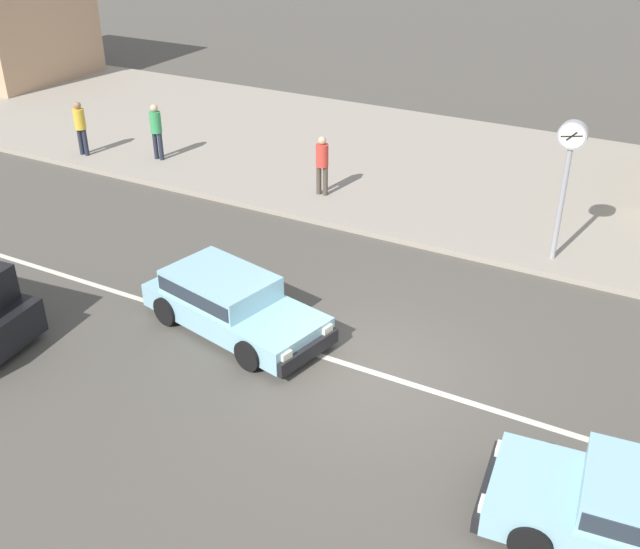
{
  "coord_description": "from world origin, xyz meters",
  "views": [
    {
      "loc": [
        4.56,
        -10.21,
        8.2
      ],
      "look_at": [
        -1.79,
        1.52,
        0.8
      ],
      "focal_mm": 42.0,
      "sensor_mm": 36.0,
      "label": 1
    }
  ],
  "objects": [
    {
      "name": "lane_centre_stripe",
      "position": [
        0.0,
        0.0,
        0.0
      ],
      "size": [
        50.4,
        0.14,
        0.01
      ],
      "primitive_type": "cube",
      "color": "silver",
      "rests_on": "ground"
    },
    {
      "name": "kerb_strip",
      "position": [
        0.0,
        10.07,
        0.07
      ],
      "size": [
        68.0,
        10.0,
        0.15
      ],
      "primitive_type": "cube",
      "color": "#9E9384",
      "rests_on": "ground"
    },
    {
      "name": "hatchback_pale_blue_4",
      "position": [
        -3.03,
        0.07,
        0.59
      ],
      "size": [
        4.15,
        2.39,
        1.1
      ],
      "color": "#93C6D6",
      "rests_on": "ground"
    },
    {
      "name": "pedestrian_by_shop",
      "position": [
        -4.47,
        6.59,
        1.11
      ],
      "size": [
        0.34,
        0.34,
        1.65
      ],
      "color": "#4C4238",
      "rests_on": "kerb_strip"
    },
    {
      "name": "pedestrian_mid_kerb",
      "position": [
        -10.19,
        6.65,
        1.15
      ],
      "size": [
        0.34,
        0.34,
        1.71
      ],
      "color": "#232838",
      "rests_on": "kerb_strip"
    },
    {
      "name": "ground_plane",
      "position": [
        0.0,
        0.0,
        0.0
      ],
      "size": [
        160.0,
        160.0,
        0.0
      ],
      "primitive_type": "plane",
      "color": "#544F47"
    },
    {
      "name": "pedestrian_near_clock",
      "position": [
        -12.49,
        5.85,
        1.13
      ],
      "size": [
        0.34,
        0.34,
        1.68
      ],
      "color": "#232838",
      "rests_on": "kerb_strip"
    },
    {
      "name": "hatchback_pale_blue_0",
      "position": [
        4.88,
        -1.86,
        0.59
      ],
      "size": [
        3.89,
        2.11,
        1.1
      ],
      "color": "#93C6D6",
      "rests_on": "ground"
    },
    {
      "name": "street_clock",
      "position": [
        2.0,
        5.8,
        2.58
      ],
      "size": [
        0.63,
        0.22,
        3.27
      ],
      "color": "#9E9EA3",
      "rests_on": "kerb_strip"
    }
  ]
}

